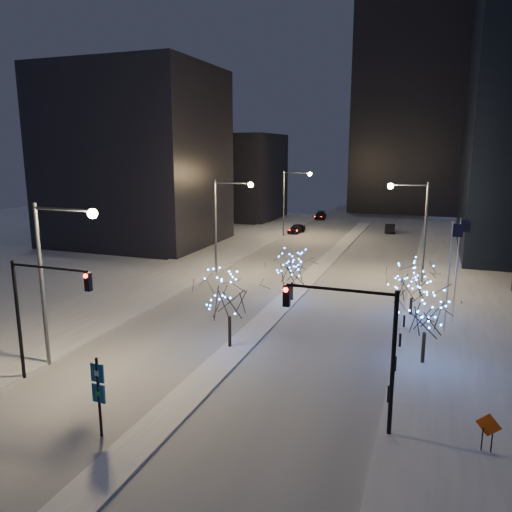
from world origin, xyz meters
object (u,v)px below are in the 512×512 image
at_px(holiday_tree_median_far, 292,268).
at_px(car_mid, 390,228).
at_px(street_lamp_w_mid, 225,214).
at_px(car_near, 296,229).
at_px(street_lamp_w_near, 54,263).
at_px(traffic_signal_east, 359,335).
at_px(holiday_tree_plaza_far, 413,281).
at_px(holiday_tree_median_near, 229,295).
at_px(wayfinding_sign, 98,389).
at_px(traffic_signal_west, 38,302).
at_px(street_lamp_east, 416,219).
at_px(construction_sign, 488,429).
at_px(holiday_tree_plaza_near, 426,312).
at_px(car_far, 320,215).
at_px(street_lamp_w_far, 290,194).

bearing_deg(holiday_tree_median_far, car_mid, 83.62).
distance_m(street_lamp_w_mid, car_near, 29.44).
height_order(street_lamp_w_near, car_mid, street_lamp_w_near).
relative_size(traffic_signal_east, car_near, 1.66).
xyz_separation_m(traffic_signal_east, holiday_tree_plaza_far, (1.56, 18.21, -1.86)).
distance_m(holiday_tree_median_near, wayfinding_sign, 11.89).
relative_size(street_lamp_w_mid, car_near, 2.37).
xyz_separation_m(traffic_signal_west, traffic_signal_east, (17.38, 1.00, 0.00)).
xyz_separation_m(street_lamp_east, construction_sign, (4.52, -28.99, -5.22)).
bearing_deg(car_mid, street_lamp_w_near, 74.20).
bearing_deg(traffic_signal_west, holiday_tree_median_far, 65.74).
xyz_separation_m(traffic_signal_east, car_near, (-17.90, 54.87, -4.04)).
relative_size(holiday_tree_plaza_far, wayfinding_sign, 1.14).
relative_size(street_lamp_w_near, traffic_signal_east, 1.43).
height_order(holiday_tree_plaza_near, wayfinding_sign, holiday_tree_plaza_near).
relative_size(car_far, construction_sign, 2.71).
xyz_separation_m(street_lamp_w_near, holiday_tree_plaza_far, (19.44, 17.21, -3.60)).
bearing_deg(street_lamp_east, street_lamp_w_mid, -171.04).
relative_size(street_lamp_east, car_mid, 2.30).
distance_m(traffic_signal_west, wayfinding_sign, 7.72).
bearing_deg(car_mid, holiday_tree_plaza_near, 94.81).
relative_size(street_lamp_w_near, car_far, 2.06).
bearing_deg(car_mid, street_lamp_w_far, 31.13).
bearing_deg(car_near, holiday_tree_median_far, -66.36).
relative_size(traffic_signal_east, holiday_tree_median_far, 1.58).
xyz_separation_m(street_lamp_w_near, wayfinding_sign, (6.94, -5.52, -4.12)).
xyz_separation_m(street_lamp_w_mid, holiday_tree_median_near, (8.44, -18.80, -2.80)).
bearing_deg(car_near, traffic_signal_east, -63.00).
height_order(street_lamp_w_mid, car_far, street_lamp_w_mid).
bearing_deg(holiday_tree_plaza_near, wayfinding_sign, -135.68).
bearing_deg(street_lamp_east, street_lamp_w_near, -124.19).
xyz_separation_m(street_lamp_w_mid, traffic_signal_east, (17.88, -26.00, -1.74)).
distance_m(street_lamp_w_far, holiday_tree_median_near, 44.69).
relative_size(car_mid, holiday_tree_plaza_far, 0.98).
distance_m(street_lamp_w_near, wayfinding_sign, 9.78).
height_order(holiday_tree_median_far, wayfinding_sign, holiday_tree_median_far).
distance_m(street_lamp_east, holiday_tree_plaza_far, 11.37).
distance_m(traffic_signal_east, car_mid, 60.61).
distance_m(car_near, construction_sign, 59.71).
bearing_deg(street_lamp_w_near, holiday_tree_median_far, 62.11).
bearing_deg(car_near, traffic_signal_west, -80.54).
bearing_deg(construction_sign, holiday_tree_plaza_near, 125.52).
bearing_deg(construction_sign, holiday_tree_median_far, 144.18).
bearing_deg(wayfinding_sign, holiday_tree_plaza_near, 48.09).
bearing_deg(car_near, car_mid, 30.16).
xyz_separation_m(holiday_tree_median_near, holiday_tree_plaza_far, (11.00, 11.01, -0.80)).
xyz_separation_m(traffic_signal_east, construction_sign, (5.67, 0.01, -3.53)).
distance_m(car_near, holiday_tree_median_far, 37.33).
bearing_deg(holiday_tree_plaza_near, street_lamp_east, 94.59).
bearing_deg(street_lamp_w_mid, car_far, 90.08).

